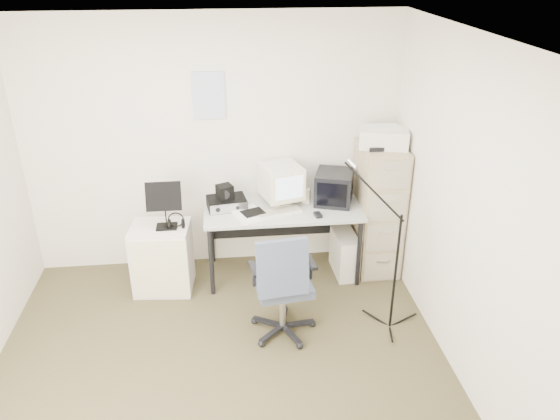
{
  "coord_description": "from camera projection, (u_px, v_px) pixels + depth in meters",
  "views": [
    {
      "loc": [
        0.09,
        -3.23,
        3.0
      ],
      "look_at": [
        0.55,
        0.95,
        0.95
      ],
      "focal_mm": 35.0,
      "sensor_mm": 36.0,
      "label": 1
    }
  ],
  "objects": [
    {
      "name": "desk_speaker",
      "position": [
        306.0,
        196.0,
        5.31
      ],
      "size": [
        0.09,
        0.09,
        0.14
      ],
      "primitive_type": "cube",
      "rotation": [
        0.0,
        0.0,
        -0.35
      ],
      "color": "beige",
      "rests_on": "desk"
    },
    {
      "name": "crt_monitor",
      "position": [
        281.0,
        185.0,
        5.24
      ],
      "size": [
        0.44,
        0.45,
        0.39
      ],
      "primitive_type": "cube",
      "rotation": [
        0.0,
        0.0,
        0.29
      ],
      "color": "silver",
      "rests_on": "desk"
    },
    {
      "name": "wall_back",
      "position": [
        214.0,
        146.0,
        5.25
      ],
      "size": [
        3.6,
        0.02,
        2.5
      ],
      "primitive_type": "cube",
      "color": "beige",
      "rests_on": "ground"
    },
    {
      "name": "wall_calendar",
      "position": [
        209.0,
        95.0,
        5.02
      ],
      "size": [
        0.3,
        0.02,
        0.44
      ],
      "primitive_type": "cube",
      "color": "white",
      "rests_on": "wall_back"
    },
    {
      "name": "ceiling",
      "position": [
        202.0,
        42.0,
        3.1
      ],
      "size": [
        3.6,
        3.6,
        0.01
      ],
      "primitive_type": "cube",
      "color": "white",
      "rests_on": "ground"
    },
    {
      "name": "floor",
      "position": [
        223.0,
        379.0,
        4.19
      ],
      "size": [
        3.6,
        3.6,
        0.01
      ],
      "primitive_type": "cube",
      "color": "#403823",
      "rests_on": "ground"
    },
    {
      "name": "radio_receiver",
      "position": [
        227.0,
        203.0,
        5.21
      ],
      "size": [
        0.39,
        0.31,
        0.1
      ],
      "primitive_type": "cube",
      "rotation": [
        0.0,
        0.0,
        0.14
      ],
      "color": "black",
      "rests_on": "desk"
    },
    {
      "name": "office_chair",
      "position": [
        283.0,
        282.0,
        4.49
      ],
      "size": [
        0.64,
        0.64,
        1.0
      ],
      "primitive_type": "cube",
      "rotation": [
        0.0,
        0.0,
        0.12
      ],
      "color": "#373D54",
      "rests_on": "floor"
    },
    {
      "name": "papers",
      "position": [
        249.0,
        214.0,
        5.08
      ],
      "size": [
        0.35,
        0.4,
        0.02
      ],
      "primitive_type": "cube",
      "rotation": [
        0.0,
        0.0,
        0.38
      ],
      "color": "white",
      "rests_on": "desk"
    },
    {
      "name": "crt_tv",
      "position": [
        334.0,
        187.0,
        5.28
      ],
      "size": [
        0.44,
        0.45,
        0.31
      ],
      "primitive_type": "cube",
      "rotation": [
        0.0,
        0.0,
        -0.31
      ],
      "color": "black",
      "rests_on": "desk"
    },
    {
      "name": "printer",
      "position": [
        384.0,
        138.0,
        5.07
      ],
      "size": [
        0.51,
        0.4,
        0.17
      ],
      "primitive_type": "cube",
      "rotation": [
        0.0,
        0.0,
        -0.25
      ],
      "color": "silver",
      "rests_on": "filing_cabinet"
    },
    {
      "name": "mic_stand",
      "position": [
        397.0,
        256.0,
        4.46
      ],
      "size": [
        0.03,
        0.03,
        1.42
      ],
      "primitive_type": "cylinder",
      "rotation": [
        0.0,
        0.0,
        2.29
      ],
      "color": "black",
      "rests_on": "floor"
    },
    {
      "name": "keyboard",
      "position": [
        278.0,
        213.0,
        5.1
      ],
      "size": [
        0.46,
        0.27,
        0.02
      ],
      "primitive_type": "cube",
      "rotation": [
        0.0,
        0.0,
        0.3
      ],
      "color": "silver",
      "rests_on": "desk"
    },
    {
      "name": "filing_cabinet",
      "position": [
        378.0,
        209.0,
        5.39
      ],
      "size": [
        0.4,
        0.6,
        1.3
      ],
      "primitive_type": "cube",
      "color": "tan",
      "rests_on": "floor"
    },
    {
      "name": "radio_speaker",
      "position": [
        225.0,
        192.0,
        5.14
      ],
      "size": [
        0.18,
        0.17,
        0.14
      ],
      "primitive_type": "cube",
      "rotation": [
        0.0,
        0.0,
        0.41
      ],
      "color": "black",
      "rests_on": "radio_receiver"
    },
    {
      "name": "side_cart",
      "position": [
        162.0,
        258.0,
        5.16
      ],
      "size": [
        0.57,
        0.47,
        0.66
      ],
      "primitive_type": "cube",
      "rotation": [
        0.0,
        0.0,
        -0.09
      ],
      "color": "silver",
      "rests_on": "floor"
    },
    {
      "name": "desk",
      "position": [
        282.0,
        241.0,
        5.39
      ],
      "size": [
        1.5,
        0.7,
        0.73
      ],
      "primitive_type": "cube",
      "color": "#ADADAD",
      "rests_on": "floor"
    },
    {
      "name": "pc_tower",
      "position": [
        345.0,
        253.0,
        5.47
      ],
      "size": [
        0.22,
        0.47,
        0.43
      ],
      "primitive_type": "cube",
      "rotation": [
        0.0,
        0.0,
        0.04
      ],
      "color": "silver",
      "rests_on": "floor"
    },
    {
      "name": "headphones",
      "position": [
        176.0,
        223.0,
        4.98
      ],
      "size": [
        0.21,
        0.21,
        0.03
      ],
      "primitive_type": "torus",
      "rotation": [
        0.0,
        0.0,
        -0.32
      ],
      "color": "black",
      "rests_on": "side_cart"
    },
    {
      "name": "mouse",
      "position": [
        318.0,
        215.0,
        5.06
      ],
      "size": [
        0.07,
        0.11,
        0.03
      ],
      "primitive_type": "cube",
      "rotation": [
        0.0,
        0.0,
        0.17
      ],
      "color": "black",
      "rests_on": "desk"
    },
    {
      "name": "music_stand",
      "position": [
        165.0,
        205.0,
        4.91
      ],
      "size": [
        0.35,
        0.25,
        0.46
      ],
      "primitive_type": "cube",
      "rotation": [
        0.0,
        0.0,
        -0.27
      ],
      "color": "black",
      "rests_on": "side_cart"
    },
    {
      "name": "wall_right",
      "position": [
        472.0,
        222.0,
        3.82
      ],
      "size": [
        0.02,
        3.6,
        2.5
      ],
      "primitive_type": "cube",
      "color": "beige",
      "rests_on": "ground"
    }
  ]
}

